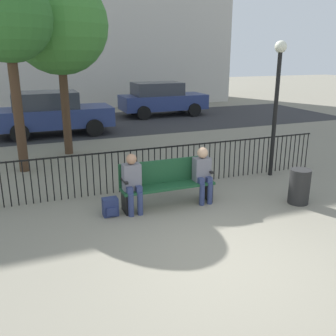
{
  "coord_description": "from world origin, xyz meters",
  "views": [
    {
      "loc": [
        -2.6,
        -4.22,
        2.96
      ],
      "look_at": [
        0.0,
        2.34,
        0.8
      ],
      "focal_mm": 40.0,
      "sensor_mm": 36.0,
      "label": 1
    }
  ],
  "objects": [
    {
      "name": "parked_car_1",
      "position": [
        3.97,
        13.22,
        0.84
      ],
      "size": [
        4.2,
        1.94,
        1.62
      ],
      "color": "navy",
      "rests_on": "ground"
    },
    {
      "name": "backpack",
      "position": [
        -1.2,
        2.28,
        0.17
      ],
      "size": [
        0.29,
        0.24,
        0.35
      ],
      "color": "navy",
      "rests_on": "ground"
    },
    {
      "name": "seated_person_1",
      "position": [
        0.74,
        2.29,
        0.66
      ],
      "size": [
        0.34,
        0.39,
        1.16
      ],
      "color": "navy",
      "rests_on": "ground"
    },
    {
      "name": "lamp_post",
      "position": [
        3.16,
        3.25,
        2.19
      ],
      "size": [
        0.28,
        0.28,
        3.25
      ],
      "color": "black",
      "rests_on": "ground"
    },
    {
      "name": "tree_0",
      "position": [
        -1.32,
        7.34,
        3.72
      ],
      "size": [
        2.76,
        2.76,
        5.12
      ],
      "color": "#422D1E",
      "rests_on": "ground"
    },
    {
      "name": "seated_person_0",
      "position": [
        -0.75,
        2.29,
        0.65
      ],
      "size": [
        0.34,
        0.39,
        1.17
      ],
      "color": "navy",
      "rests_on": "ground"
    },
    {
      "name": "fence_railing",
      "position": [
        -0.02,
        3.47,
        0.56
      ],
      "size": [
        9.01,
        0.03,
        0.95
      ],
      "color": "black",
      "rests_on": "ground"
    },
    {
      "name": "ground_plane",
      "position": [
        0.0,
        0.0,
        0.0
      ],
      "size": [
        80.0,
        80.0,
        0.0
      ],
      "primitive_type": "plane",
      "color": "gray"
    },
    {
      "name": "park_bench",
      "position": [
        0.0,
        2.42,
        0.5
      ],
      "size": [
        1.91,
        0.45,
        0.92
      ],
      "color": "#194728",
      "rests_on": "ground"
    },
    {
      "name": "street_surface",
      "position": [
        0.0,
        12.0,
        0.0
      ],
      "size": [
        24.0,
        6.0,
        0.01
      ],
      "color": "#2B2B2D",
      "rests_on": "ground"
    },
    {
      "name": "trash_bin",
      "position": [
        2.55,
        1.49,
        0.36
      ],
      "size": [
        0.42,
        0.42,
        0.72
      ],
      "color": "black",
      "rests_on": "ground"
    },
    {
      "name": "parked_car_0",
      "position": [
        -1.47,
        10.39,
        0.84
      ],
      "size": [
        4.2,
        1.94,
        1.62
      ],
      "color": "navy",
      "rests_on": "ground"
    },
    {
      "name": "tree_1",
      "position": [
        -2.64,
        5.93,
        3.75
      ],
      "size": [
        2.12,
        2.12,
        4.85
      ],
      "color": "#422D1E",
      "rests_on": "ground"
    }
  ]
}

